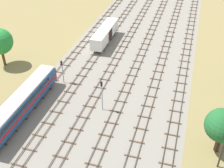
# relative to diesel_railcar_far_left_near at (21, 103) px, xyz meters

# --- Properties ---
(ground_plane) EXTENTS (480.00, 480.00, 0.00)m
(ground_plane) POSITION_rel_diesel_railcar_far_left_near_xyz_m (12.36, 14.71, -2.60)
(ground_plane) COLOR olive
(ballast_bed) EXTENTS (28.72, 176.00, 0.01)m
(ballast_bed) POSITION_rel_diesel_railcar_far_left_near_xyz_m (12.36, 14.71, -2.59)
(ballast_bed) COLOR gray
(ballast_bed) RESTS_ON ground
(track_far_left) EXTENTS (2.40, 126.00, 0.29)m
(track_far_left) POSITION_rel_diesel_railcar_far_left_near_xyz_m (0.00, 15.71, -2.46)
(track_far_left) COLOR #47382D
(track_far_left) RESTS_ON ground
(track_left) EXTENTS (2.40, 126.00, 0.29)m
(track_left) POSITION_rel_diesel_railcar_far_left_near_xyz_m (4.94, 15.71, -2.46)
(track_left) COLOR #47382D
(track_left) RESTS_ON ground
(track_centre_left) EXTENTS (2.40, 126.00, 0.29)m
(track_centre_left) POSITION_rel_diesel_railcar_far_left_near_xyz_m (9.89, 15.71, -2.46)
(track_centre_left) COLOR #47382D
(track_centre_left) RESTS_ON ground
(track_centre) EXTENTS (2.40, 126.00, 0.29)m
(track_centre) POSITION_rel_diesel_railcar_far_left_near_xyz_m (14.83, 15.71, -2.46)
(track_centre) COLOR #47382D
(track_centre) RESTS_ON ground
(track_centre_right) EXTENTS (2.40, 126.00, 0.29)m
(track_centre_right) POSITION_rel_diesel_railcar_far_left_near_xyz_m (19.78, 15.71, -2.46)
(track_centre_right) COLOR #47382D
(track_centre_right) RESTS_ON ground
(track_right) EXTENTS (2.40, 126.00, 0.29)m
(track_right) POSITION_rel_diesel_railcar_far_left_near_xyz_m (24.72, 15.71, -2.46)
(track_right) COLOR #47382D
(track_right) RESTS_ON ground
(diesel_railcar_far_left_near) EXTENTS (2.96, 20.50, 3.80)m
(diesel_railcar_far_left_near) POSITION_rel_diesel_railcar_far_left_near_xyz_m (0.00, 0.00, 0.00)
(diesel_railcar_far_left_near) COLOR #194C8C
(diesel_railcar_far_left_near) RESTS_ON ground
(freight_boxcar_left_mid) EXTENTS (2.87, 14.00, 3.60)m
(freight_boxcar_left_mid) POSITION_rel_diesel_railcar_far_left_near_xyz_m (4.95, 30.21, -0.15)
(freight_boxcar_left_mid) COLOR white
(freight_boxcar_left_mid) RESTS_ON ground
(signal_post_nearest) EXTENTS (0.28, 0.47, 5.07)m
(signal_post_nearest) POSITION_rel_diesel_railcar_far_left_near_xyz_m (2.47, 10.96, 0.64)
(signal_post_nearest) COLOR gray
(signal_post_nearest) RESTS_ON ground
(signal_post_near) EXTENTS (0.28, 0.47, 5.99)m
(signal_post_near) POSITION_rel_diesel_railcar_far_left_near_xyz_m (12.36, 5.13, 1.17)
(signal_post_near) COLOR gray
(signal_post_near) RESTS_ON ground
(lineside_tree_1) EXTENTS (4.86, 4.86, 7.32)m
(lineside_tree_1) POSITION_rel_diesel_railcar_far_left_near_xyz_m (31.17, 0.91, 2.27)
(lineside_tree_1) COLOR #4C331E
(lineside_tree_1) RESTS_ON ground
(lineside_tree_4) EXTENTS (5.47, 5.47, 8.41)m
(lineside_tree_4) POSITION_rel_diesel_railcar_far_left_near_xyz_m (-12.60, 13.71, 3.05)
(lineside_tree_4) COLOR #4C331E
(lineside_tree_4) RESTS_ON ground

